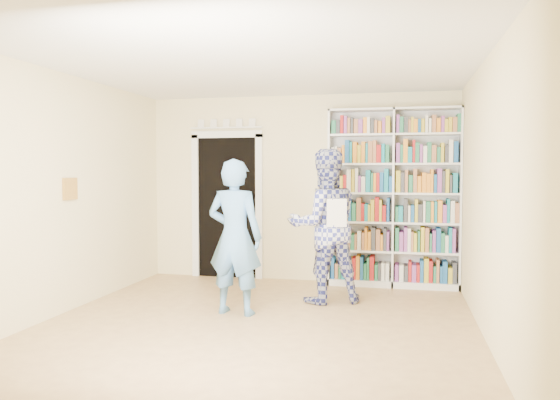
{
  "coord_description": "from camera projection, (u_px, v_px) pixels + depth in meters",
  "views": [
    {
      "loc": [
        1.45,
        -5.34,
        1.6
      ],
      "look_at": [
        0.07,
        0.9,
        1.26
      ],
      "focal_mm": 35.0,
      "sensor_mm": 36.0,
      "label": 1
    }
  ],
  "objects": [
    {
      "name": "floor",
      "position": [
        255.0,
        327.0,
        5.6
      ],
      "size": [
        5.0,
        5.0,
        0.0
      ],
      "primitive_type": "plane",
      "color": "#9C754B",
      "rests_on": "ground"
    },
    {
      "name": "ceiling",
      "position": [
        254.0,
        61.0,
        5.46
      ],
      "size": [
        5.0,
        5.0,
        0.0
      ],
      "primitive_type": "plane",
      "rotation": [
        3.14,
        0.0,
        0.0
      ],
      "color": "white",
      "rests_on": "wall_back"
    },
    {
      "name": "wall_back",
      "position": [
        299.0,
        188.0,
        7.97
      ],
      "size": [
        4.5,
        0.0,
        4.5
      ],
      "primitive_type": "plane",
      "rotation": [
        1.57,
        0.0,
        0.0
      ],
      "color": "beige",
      "rests_on": "floor"
    },
    {
      "name": "wall_left",
      "position": [
        58.0,
        194.0,
        6.02
      ],
      "size": [
        0.0,
        5.0,
        5.0
      ],
      "primitive_type": "plane",
      "rotation": [
        1.57,
        0.0,
        1.57
      ],
      "color": "beige",
      "rests_on": "floor"
    },
    {
      "name": "wall_right",
      "position": [
        489.0,
        198.0,
        5.04
      ],
      "size": [
        0.0,
        5.0,
        5.0
      ],
      "primitive_type": "plane",
      "rotation": [
        1.57,
        0.0,
        -1.57
      ],
      "color": "beige",
      "rests_on": "floor"
    },
    {
      "name": "bookshelf",
      "position": [
        393.0,
        197.0,
        7.53
      ],
      "size": [
        1.79,
        0.34,
        2.46
      ],
      "rotation": [
        0.0,
        0.0,
        -0.24
      ],
      "color": "white",
      "rests_on": "floor"
    },
    {
      "name": "doorway",
      "position": [
        227.0,
        199.0,
        8.2
      ],
      "size": [
        1.1,
        0.08,
        2.43
      ],
      "color": "black",
      "rests_on": "floor"
    },
    {
      "name": "wall_art",
      "position": [
        70.0,
        189.0,
        6.21
      ],
      "size": [
        0.03,
        0.25,
        0.25
      ],
      "primitive_type": "cube",
      "color": "brown",
      "rests_on": "wall_left"
    },
    {
      "name": "man_blue",
      "position": [
        235.0,
        237.0,
        6.08
      ],
      "size": [
        0.68,
        0.48,
        1.73
      ],
      "primitive_type": "imported",
      "rotation": [
        0.0,
        0.0,
        3.03
      ],
      "color": "#5285B7",
      "rests_on": "floor"
    },
    {
      "name": "man_plaid",
      "position": [
        325.0,
        226.0,
        6.64
      ],
      "size": [
        1.12,
        1.02,
        1.87
      ],
      "primitive_type": "imported",
      "rotation": [
        0.0,
        0.0,
        3.56
      ],
      "color": "navy",
      "rests_on": "floor"
    },
    {
      "name": "paper_sheet",
      "position": [
        337.0,
        213.0,
        6.33
      ],
      "size": [
        0.23,
        0.07,
        0.33
      ],
      "primitive_type": "cube",
      "rotation": [
        0.0,
        0.0,
        0.28
      ],
      "color": "white",
      "rests_on": "man_plaid"
    }
  ]
}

